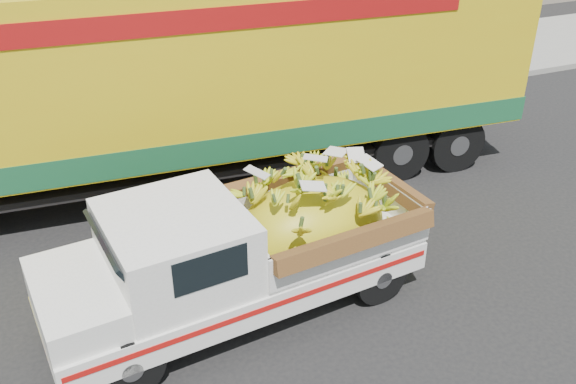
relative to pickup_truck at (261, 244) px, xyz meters
name	(u,v)px	position (x,y,z in m)	size (l,w,h in m)	color
ground	(381,307)	(1.45, -0.79, -0.95)	(100.00, 100.00, 0.00)	black
curb	(227,120)	(1.45, 6.10, -0.87)	(60.00, 0.25, 0.15)	gray
sidewalk	(201,90)	(1.45, 8.20, -0.88)	(60.00, 4.00, 0.14)	gray
pickup_truck	(261,244)	(0.00, 0.00, 0.00)	(5.20, 2.38, 1.76)	black
semi_trailer	(198,73)	(0.24, 3.65, 1.17)	(12.04, 3.37, 3.80)	black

